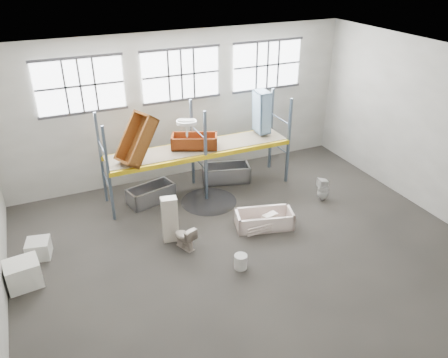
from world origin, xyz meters
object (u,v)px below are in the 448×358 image
steel_tub_left (151,194)px  steel_tub_right (226,173)px  cistern_tall (170,219)px  blue_tub_upright (262,112)px  carton_near (23,274)px  toilet_beige (185,237)px  toilet_white (323,189)px  bathtub_beige (264,219)px  bucket (241,262)px  rust_tub_flat (194,141)px

steel_tub_left → steel_tub_right: 2.80m
cistern_tall → steel_tub_right: cistern_tall is taller
steel_tub_right → blue_tub_upright: size_ratio=1.13×
carton_near → blue_tub_upright: bearing=19.6°
cistern_tall → carton_near: (-3.82, -0.35, -0.34)m
toilet_beige → blue_tub_upright: 5.32m
cistern_tall → toilet_beige: bearing=-55.2°
toilet_white → steel_tub_left: (-5.09, 2.17, -0.12)m
toilet_white → carton_near: 9.00m
toilet_beige → cistern_tall: 0.65m
toilet_white → bathtub_beige: bearing=-64.8°
bathtub_beige → steel_tub_left: size_ratio=1.12×
steel_tub_left → blue_tub_upright: size_ratio=1.04×
cistern_tall → blue_tub_upright: (4.12, 2.48, 1.72)m
bathtub_beige → blue_tub_upright: (1.42, 2.96, 2.15)m
blue_tub_upright → bucket: blue_tub_upright is taller
rust_tub_flat → bathtub_beige: bearing=-69.0°
bathtub_beige → toilet_beige: 2.47m
cistern_tall → carton_near: 3.85m
bathtub_beige → steel_tub_left: steel_tub_left is taller
rust_tub_flat → cistern_tall: bearing=-125.2°
cistern_tall → blue_tub_upright: size_ratio=0.95×
cistern_tall → steel_tub_right: bearing=52.1°
steel_tub_left → bucket: bearing=-74.4°
carton_near → bucket: bearing=-17.1°
toilet_beige → steel_tub_left: size_ratio=0.47×
bathtub_beige → steel_tub_right: 3.07m
cistern_tall → steel_tub_left: bearing=98.0°
toilet_white → carton_near: toilet_white is taller
toilet_white → steel_tub_left: size_ratio=0.53×
toilet_white → rust_tub_flat: (-3.53, 2.21, 1.43)m
cistern_tall → steel_tub_left: cistern_tall is taller
bucket → steel_tub_left: bearing=105.6°
rust_tub_flat → carton_near: 6.25m
bathtub_beige → steel_tub_left: bearing=148.7°
bathtub_beige → toilet_beige: size_ratio=2.39×
bathtub_beige → bucket: bathtub_beige is taller
bucket → blue_tub_upright: bearing=56.8°
bucket → bathtub_beige: bearing=44.4°
toilet_white → steel_tub_right: (-2.31, 2.48, -0.09)m
toilet_beige → blue_tub_upright: blue_tub_upright is taller
steel_tub_left → toilet_beige: bearing=-86.7°
rust_tub_flat → carton_near: rust_tub_flat is taller
toilet_white → blue_tub_upright: (-1.05, 2.38, 2.01)m
steel_tub_left → steel_tub_right: (2.78, 0.32, 0.03)m
steel_tub_left → carton_near: size_ratio=1.89×
carton_near → toilet_beige: bearing=-2.3°
steel_tub_right → rust_tub_flat: (-1.23, -0.27, 1.52)m
steel_tub_right → carton_near: (-6.68, -2.94, 0.04)m
carton_near → bathtub_beige: bearing=-1.2°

